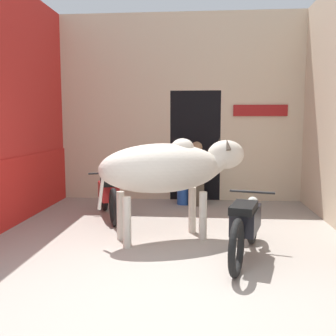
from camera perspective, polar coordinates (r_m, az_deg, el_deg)
The scene contains 8 objects.
ground_plane at distance 4.04m, azimuth -1.99°, elevation -17.13°, with size 30.00×30.00×0.00m, color #9E9389.
wall_left_shopfront at distance 6.63m, azimuth -22.51°, elevation 8.09°, with size 0.25×4.47×3.82m.
wall_back_with_doorway at distance 8.39m, azimuth 2.56°, elevation 6.89°, with size 4.98×0.93×3.82m.
cow at distance 5.40m, azimuth 0.21°, elevation 0.02°, with size 2.15×1.35×1.41m.
motorcycle_near at distance 4.82m, azimuth 11.22°, elevation -7.99°, with size 0.69×1.79×0.74m.
motorcycle_far at distance 6.77m, azimuth -8.63°, elevation -3.78°, with size 0.80×1.65×0.73m.
shopkeeper_seated at distance 7.72m, azimuth 4.16°, elevation -0.53°, with size 0.43×0.34×1.25m.
plastic_stool at distance 7.81m, azimuth 2.27°, elevation -3.57°, with size 0.37×0.37×0.44m.
Camera 1 is at (0.45, -3.67, 1.64)m, focal length 42.00 mm.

